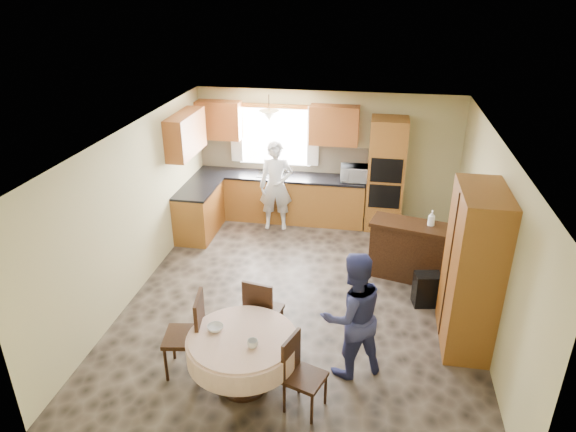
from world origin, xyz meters
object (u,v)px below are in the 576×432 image
(cupboard, at_px, (472,270))
(chair_right, at_px, (299,370))
(chair_back, at_px, (261,309))
(chair_left, at_px, (191,330))
(sideboard, at_px, (409,252))
(dining_table, at_px, (242,348))
(oven_tower, at_px, (386,175))
(person_dining, at_px, (352,315))
(person_sink, at_px, (276,186))

(cupboard, distance_m, chair_right, 2.52)
(cupboard, bearing_deg, chair_back, -168.42)
(chair_left, bearing_deg, sideboard, 126.21)
(chair_left, bearing_deg, chair_right, 66.28)
(dining_table, xyz_separation_m, chair_left, (-0.67, 0.17, 0.03))
(oven_tower, bearing_deg, chair_left, -116.44)
(oven_tower, distance_m, person_dining, 4.16)
(cupboard, bearing_deg, person_sink, 136.51)
(chair_left, height_order, person_sink, person_sink)
(cupboard, height_order, chair_back, cupboard)
(oven_tower, relative_size, chair_back, 2.18)
(chair_left, bearing_deg, oven_tower, 144.44)
(chair_left, distance_m, chair_back, 0.95)
(oven_tower, distance_m, cupboard, 3.47)
(cupboard, height_order, dining_table, cupboard)
(oven_tower, relative_size, chair_right, 2.34)
(chair_left, height_order, chair_back, chair_left)
(chair_right, xyz_separation_m, person_dining, (0.51, 0.68, 0.30))
(sideboard, height_order, person_dining, person_dining)
(cupboard, bearing_deg, oven_tower, 107.97)
(dining_table, height_order, person_dining, person_dining)
(chair_back, bearing_deg, cupboard, -157.50)
(oven_tower, height_order, chair_right, oven_tower)
(oven_tower, xyz_separation_m, sideboard, (0.42, -1.80, -0.62))
(oven_tower, height_order, dining_table, oven_tower)
(chair_back, bearing_deg, chair_left, 52.64)
(person_sink, bearing_deg, dining_table, -91.52)
(oven_tower, bearing_deg, person_dining, -94.83)
(chair_left, xyz_separation_m, person_sink, (0.22, 4.07, 0.27))
(person_dining, bearing_deg, chair_right, 24.13)
(cupboard, distance_m, person_sink, 4.23)
(dining_table, height_order, chair_right, chair_right)
(dining_table, relative_size, chair_back, 1.30)
(chair_back, xyz_separation_m, person_dining, (1.16, -0.31, 0.27))
(chair_back, distance_m, person_dining, 1.23)
(person_sink, bearing_deg, chair_back, -89.50)
(cupboard, height_order, chair_right, cupboard)
(chair_back, height_order, person_dining, person_dining)
(person_sink, xyz_separation_m, person_dining, (1.65, -3.75, -0.05))
(cupboard, relative_size, person_sink, 1.25)
(cupboard, xyz_separation_m, chair_back, (-2.58, -0.53, -0.53))
(dining_table, xyz_separation_m, chair_back, (0.04, 0.80, -0.02))
(cupboard, bearing_deg, person_dining, -149.40)
(chair_left, bearing_deg, person_sink, 167.77)
(cupboard, bearing_deg, sideboard, 113.48)
(oven_tower, xyz_separation_m, person_sink, (-2.00, -0.39, -0.21))
(chair_back, xyz_separation_m, person_sink, (-0.49, 3.44, 0.32))
(chair_right, distance_m, person_sink, 4.58)
(oven_tower, xyz_separation_m, chair_left, (-2.22, -4.46, -0.48))
(sideboard, xyz_separation_m, chair_right, (-1.28, -3.02, 0.06))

